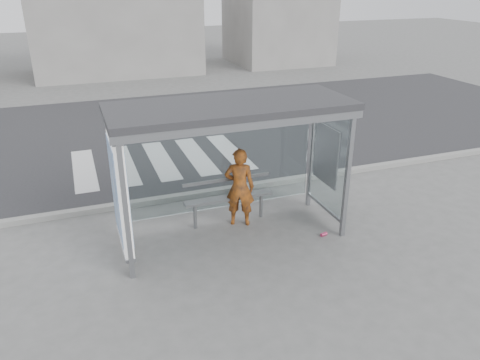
% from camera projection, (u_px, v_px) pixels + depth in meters
% --- Properties ---
extents(ground, '(80.00, 80.00, 0.00)m').
position_uv_depth(ground, '(232.00, 236.00, 9.02)').
color(ground, '#5E5E5C').
rests_on(ground, ground).
extents(road, '(30.00, 10.00, 0.01)m').
position_uv_depth(road, '(161.00, 132.00, 15.04)').
color(road, '#2A2A2D').
rests_on(road, ground).
extents(curb, '(30.00, 0.18, 0.12)m').
position_uv_depth(curb, '(204.00, 193.00, 10.68)').
color(curb, gray).
rests_on(curb, ground).
extents(crosswalk, '(4.55, 3.00, 0.00)m').
position_uv_depth(crosswalk, '(161.00, 160.00, 12.74)').
color(crosswalk, silver).
rests_on(crosswalk, ground).
extents(bus_shelter, '(4.25, 1.65, 2.62)m').
position_uv_depth(bus_shelter, '(210.00, 140.00, 8.16)').
color(bus_shelter, gray).
rests_on(bus_shelter, ground).
extents(building_center, '(8.00, 5.00, 5.00)m').
position_uv_depth(building_center, '(114.00, 22.00, 23.51)').
color(building_center, gray).
rests_on(building_center, ground).
extents(person, '(0.69, 0.59, 1.61)m').
position_uv_depth(person, '(239.00, 187.00, 9.16)').
color(person, '#DF4A14').
rests_on(person, ground).
extents(bench, '(1.81, 0.24, 0.93)m').
position_uv_depth(bench, '(228.00, 197.00, 9.32)').
color(bench, slate).
rests_on(bench, ground).
extents(soda_can, '(0.14, 0.10, 0.07)m').
position_uv_depth(soda_can, '(324.00, 234.00, 9.01)').
color(soda_can, '#E74375').
rests_on(soda_can, ground).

